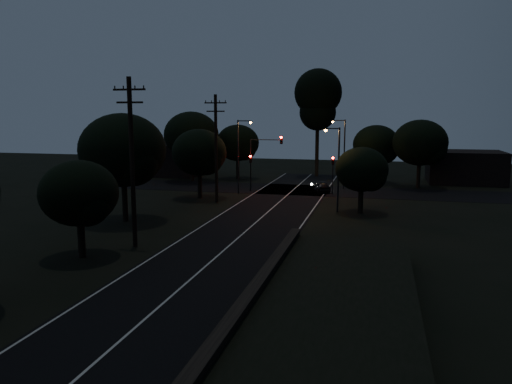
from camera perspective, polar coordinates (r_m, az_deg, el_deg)
The scene contains 23 objects.
ground at distance 19.13m, azimuth -18.65°, elevation -18.66°, with size 160.00×160.00×0.00m, color black.
road_surface at distance 47.05m, azimuth 2.10°, elevation -1.68°, with size 60.00×70.00×0.03m.
retaining_wall at distance 19.04m, azimuth 7.66°, elevation -16.32°, with size 6.93×26.00×1.60m.
utility_pole_mid at distance 33.13m, azimuth -13.99°, elevation 3.56°, with size 2.20×0.30×11.00m.
utility_pole_far at distance 48.77m, azimuth -4.59°, elevation 5.17°, with size 2.20×0.30×10.50m.
tree_left_b at distance 31.65m, azimuth -19.42°, elevation -0.35°, with size 4.70×4.70×5.97m.
tree_left_c at distance 41.17m, azimuth -14.78°, elevation 4.43°, with size 6.93×6.93×8.75m.
tree_left_d at distance 51.37m, azimuth -6.35°, elevation 4.37°, with size 5.63×5.63×7.14m.
tree_far_nw at distance 66.70m, azimuth -1.97°, elevation 5.53°, with size 5.70×5.70×7.23m.
tree_far_w at distance 64.40m, azimuth -7.24°, elevation 6.34°, with size 7.01×7.01×8.94m.
tree_far_ne at distance 64.14m, azimuth 13.75°, elevation 5.16°, with size 5.75×5.75×7.27m.
tree_far_e at distance 61.29m, azimuth 18.46°, elevation 5.23°, with size 6.30×6.30×8.00m.
tree_right_a at distance 44.34m, azimuth 12.18°, elevation 2.39°, with size 4.59×4.59×5.83m.
tall_pine at distance 69.68m, azimuth 7.09°, elevation 10.50°, with size 6.48×6.48×14.72m.
building_left at distance 72.70m, azimuth -10.04°, elevation 3.72°, with size 10.00×8.00×4.40m, color black.
building_right at distance 68.28m, azimuth 22.78°, elevation 2.65°, with size 9.00×7.00×4.00m, color black.
signal_left at distance 56.23m, azimuth -0.61°, elevation 3.00°, with size 0.28×0.35×4.10m.
signal_right at distance 54.66m, azimuth 8.77°, elevation 2.72°, with size 0.28×0.35×4.10m.
signal_mast at distance 55.70m, azimuth 1.07°, elevation 4.49°, with size 3.70×0.35×6.25m.
streetlight_a at distance 54.35m, azimuth -1.87°, elevation 4.69°, with size 1.66×0.26×8.00m.
streetlight_b at distance 58.42m, azimuth 9.87°, elevation 4.86°, with size 1.66×0.26×8.00m.
streetlight_c at distance 44.50m, azimuth 9.20°, elevation 3.25°, with size 1.46×0.26×7.50m.
car at distance 56.26m, azimuth 7.41°, elevation 0.64°, with size 1.45×3.60×1.23m, color black.
Camera 1 is at (9.49, -14.13, 8.74)m, focal length 35.00 mm.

